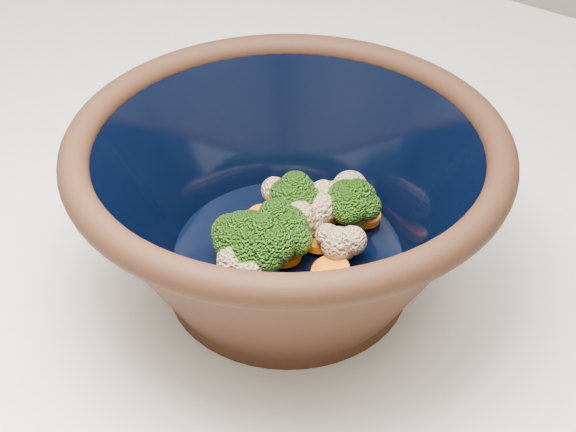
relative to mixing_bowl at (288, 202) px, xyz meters
name	(u,v)px	position (x,y,z in m)	size (l,w,h in m)	color
mixing_bowl	(288,202)	(0.00, 0.00, 0.00)	(0.38, 0.38, 0.14)	black
vegetable_pile	(289,223)	(0.00, 0.00, -0.02)	(0.11, 0.15, 0.05)	#608442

